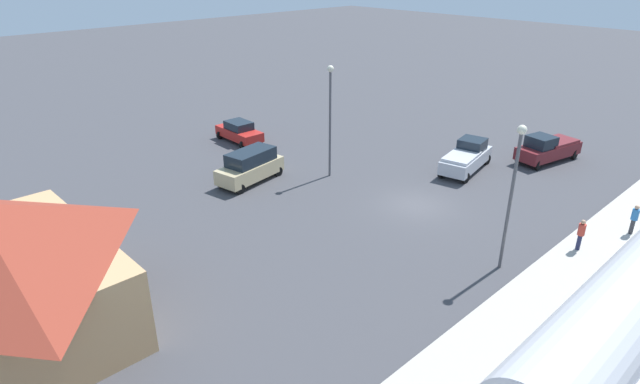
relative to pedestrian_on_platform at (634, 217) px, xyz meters
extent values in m
plane|color=#424247|center=(10.62, 5.13, -1.28)|extent=(200.00, 200.00, 0.00)
cube|color=#B7B2A8|center=(0.62, 5.13, -1.13)|extent=(3.20, 46.00, 0.30)
cube|color=silver|center=(-3.38, 11.74, 0.87)|extent=(2.90, 17.31, 3.70)
cube|color=gold|center=(-1.92, 11.74, 0.57)|extent=(0.04, 15.93, 0.36)
cube|color=tan|center=(14.62, 27.13, 0.57)|extent=(10.13, 7.90, 3.70)
cube|color=#4C3323|center=(14.62, 23.15, -0.23)|extent=(1.10, 0.08, 2.10)
cylinder|color=#333338|center=(0.00, 0.00, -0.56)|extent=(0.22, 0.22, 0.85)
cylinder|color=#2D72B7|center=(0.00, 0.00, 0.18)|extent=(0.36, 0.36, 0.62)
sphere|color=tan|center=(0.00, 0.00, 0.61)|extent=(0.24, 0.24, 0.24)
cylinder|color=#23284C|center=(1.29, 3.83, -0.56)|extent=(0.22, 0.22, 0.85)
cylinder|color=#CC3F33|center=(1.29, 3.83, 0.18)|extent=(0.36, 0.36, 0.62)
sphere|color=tan|center=(1.29, 3.83, 0.61)|extent=(0.24, 0.24, 0.24)
cube|color=#C6B284|center=(20.77, 10.37, -0.44)|extent=(2.79, 5.17, 1.00)
cube|color=#19232D|center=(20.79, 10.22, 0.50)|extent=(2.30, 3.68, 0.88)
cylinder|color=black|center=(19.58, 12.09, -0.94)|extent=(0.22, 0.68, 0.68)
cylinder|color=black|center=(21.28, 12.39, -0.94)|extent=(0.22, 0.68, 0.68)
cylinder|color=black|center=(20.26, 8.35, -0.94)|extent=(0.22, 0.68, 0.68)
cylinder|color=black|center=(21.95, 8.65, -0.94)|extent=(0.22, 0.68, 0.68)
cube|color=red|center=(28.25, 5.93, -0.56)|extent=(4.54, 1.95, 0.76)
cube|color=#19232D|center=(28.25, 5.93, 0.14)|extent=(2.20, 1.67, 0.64)
cylinder|color=black|center=(26.53, 5.17, -0.94)|extent=(0.22, 0.68, 0.68)
cylinder|color=black|center=(26.57, 6.77, -0.94)|extent=(0.22, 0.68, 0.68)
cylinder|color=black|center=(29.93, 5.09, -0.94)|extent=(0.22, 0.68, 0.68)
cylinder|color=black|center=(29.97, 6.69, -0.94)|extent=(0.22, 0.68, 0.68)
cube|color=maroon|center=(8.55, -8.29, -0.44)|extent=(3.00, 5.68, 0.92)
cube|color=#19232D|center=(8.76, -7.28, 0.44)|extent=(2.03, 2.04, 0.84)
cylinder|color=black|center=(8.14, -6.01, -0.90)|extent=(0.22, 0.76, 0.76)
cylinder|color=black|center=(9.83, -6.35, -0.90)|extent=(0.22, 0.76, 0.76)
cylinder|color=black|center=(7.28, -10.22, -0.90)|extent=(0.22, 0.76, 0.76)
cylinder|color=black|center=(8.97, -10.57, -0.90)|extent=(0.22, 0.76, 0.76)
cube|color=maroon|center=(8.37, -9.21, 0.12)|extent=(2.42, 3.28, 0.20)
cube|color=silver|center=(11.71, -2.04, -0.44)|extent=(2.98, 5.68, 0.92)
cube|color=#19232D|center=(11.91, -3.04, 0.44)|extent=(2.03, 2.03, 0.84)
cylinder|color=black|center=(12.97, -3.98, -0.90)|extent=(0.22, 0.76, 0.76)
cylinder|color=black|center=(11.29, -4.31, -0.90)|extent=(0.22, 0.76, 0.76)
cylinder|color=black|center=(12.13, 0.24, -0.90)|extent=(0.22, 0.76, 0.76)
cylinder|color=black|center=(10.44, -0.10, -0.90)|extent=(0.22, 0.76, 0.76)
cube|color=silver|center=(11.52, -1.11, 0.12)|extent=(2.41, 3.28, 0.20)
cylinder|color=#515156|center=(3.42, 7.87, 2.21)|extent=(0.16, 0.16, 6.98)
sphere|color=#EAE5C6|center=(3.42, 7.87, 5.88)|extent=(0.44, 0.44, 0.44)
cylinder|color=#515156|center=(17.80, 5.66, 2.38)|extent=(0.16, 0.16, 7.33)
sphere|color=#EAE5C6|center=(17.80, 5.66, 6.23)|extent=(0.44, 0.44, 0.44)
camera|label=1|loc=(-6.59, 29.75, 12.96)|focal=29.43mm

